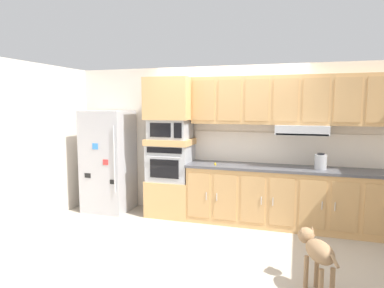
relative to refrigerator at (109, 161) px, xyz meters
The scene contains 16 objects.
ground_plane 2.34m from the refrigerator, 18.25° to the right, with size 9.60×9.60×0.00m, color #B2A899.
back_kitchen_wall 2.14m from the refrigerator, 11.79° to the left, with size 6.20×0.12×2.50m, color silver.
side_panel_left 1.07m from the refrigerator, 137.38° to the right, with size 0.12×7.10×2.50m, color silver.
refrigerator is the anchor object (origin of this frame).
oven_base_cabinet 1.29m from the refrigerator, ahead, with size 0.74×0.62×0.60m, color tan.
built_in_oven 1.15m from the refrigerator, ahead, with size 0.70×0.62×0.60m.
appliance_mid_shelf 1.21m from the refrigerator, ahead, with size 0.74×0.62×0.10m, color tan.
microwave 1.29m from the refrigerator, ahead, with size 0.64×0.54×0.32m.
appliance_upper_cabinet 1.58m from the refrigerator, ahead, with size 0.74×0.62×0.68m, color tan.
lower_cabinet_run 3.02m from the refrigerator, ahead, with size 2.94×0.63×0.88m.
countertop_slab 2.98m from the refrigerator, ahead, with size 2.98×0.64×0.04m, color #4C4C51.
backsplash_panel 3.02m from the refrigerator, ahead, with size 2.98×0.02×0.50m, color white.
upper_cabinet_with_hood 3.17m from the refrigerator, ahead, with size 2.94×0.48×0.88m.
screwdriver 1.96m from the refrigerator, ahead, with size 0.16×0.14×0.03m.
electric_kettle 3.51m from the refrigerator, ahead, with size 0.17×0.17×0.24m.
dog 3.85m from the refrigerator, 27.68° to the right, with size 0.39×0.66×0.60m.
Camera 1 is at (1.11, -4.51, 1.85)m, focal length 31.72 mm.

